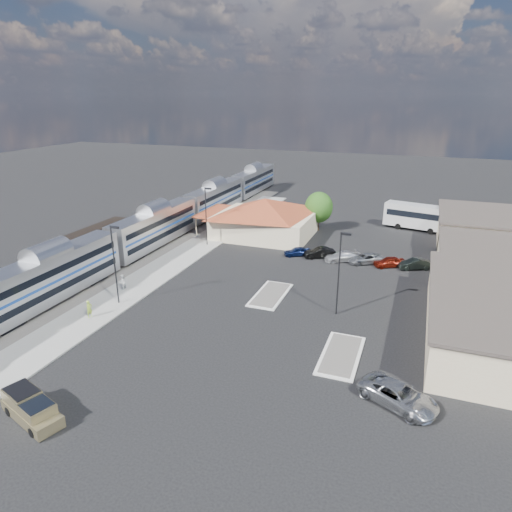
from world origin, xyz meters
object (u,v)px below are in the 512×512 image
(suv, at_px, (398,395))
(coach_bus, at_px, (426,217))
(pickup_truck, at_px, (32,409))
(station_depot, at_px, (264,217))

(suv, xyz_separation_m, coach_bus, (0.76, 49.27, 1.66))
(suv, height_order, coach_bus, coach_bus)
(coach_bus, bearing_deg, pickup_truck, 169.98)
(station_depot, distance_m, suv, 44.26)
(pickup_truck, relative_size, coach_bus, 0.42)
(pickup_truck, bearing_deg, suv, -47.77)
(coach_bus, bearing_deg, suv, -168.26)
(pickup_truck, height_order, suv, pickup_truck)
(station_depot, height_order, coach_bus, station_depot)
(suv, bearing_deg, pickup_truck, 140.73)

